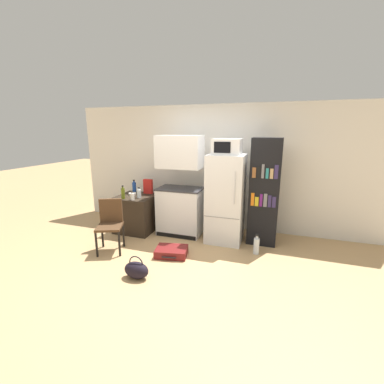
{
  "coord_description": "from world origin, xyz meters",
  "views": [
    {
      "loc": [
        1.31,
        -3.17,
        2.02
      ],
      "look_at": [
        -0.03,
        0.85,
        0.99
      ],
      "focal_mm": 24.0,
      "sensor_mm": 36.0,
      "label": 1
    }
  ],
  "objects_px": {
    "refrigerator": "(226,199)",
    "bookshelf": "(264,192)",
    "bowl": "(132,194)",
    "water_bottle_front": "(256,246)",
    "microwave": "(227,147)",
    "handbag": "(136,270)",
    "cereal_box": "(148,186)",
    "bottle_olive_oil": "(123,193)",
    "bottle_milk_white": "(132,196)",
    "kitchen_hutch": "(180,191)",
    "side_table": "(137,213)",
    "suitcase_large_flat": "(172,252)",
    "bottle_blue_soda": "(134,187)",
    "bottle_clear_short": "(139,193)",
    "chair": "(110,221)"
  },
  "relations": [
    {
      "from": "refrigerator",
      "to": "cereal_box",
      "type": "distance_m",
      "value": 1.69
    },
    {
      "from": "bottle_clear_short",
      "to": "bottle_blue_soda",
      "type": "relative_size",
      "value": 0.79
    },
    {
      "from": "microwave",
      "to": "cereal_box",
      "type": "xyz_separation_m",
      "value": [
        -1.67,
        0.2,
        -0.86
      ]
    },
    {
      "from": "refrigerator",
      "to": "bookshelf",
      "type": "bearing_deg",
      "value": 10.35
    },
    {
      "from": "bookshelf",
      "to": "bottle_milk_white",
      "type": "relative_size",
      "value": 11.57
    },
    {
      "from": "bookshelf",
      "to": "cereal_box",
      "type": "distance_m",
      "value": 2.34
    },
    {
      "from": "cereal_box",
      "to": "bottle_olive_oil",
      "type": "bearing_deg",
      "value": -115.44
    },
    {
      "from": "side_table",
      "to": "cereal_box",
      "type": "distance_m",
      "value": 0.59
    },
    {
      "from": "side_table",
      "to": "kitchen_hutch",
      "type": "xyz_separation_m",
      "value": [
        0.91,
        0.11,
        0.51
      ]
    },
    {
      "from": "kitchen_hutch",
      "to": "bowl",
      "type": "bearing_deg",
      "value": -176.57
    },
    {
      "from": "microwave",
      "to": "bottle_blue_soda",
      "type": "relative_size",
      "value": 1.85
    },
    {
      "from": "bowl",
      "to": "water_bottle_front",
      "type": "bearing_deg",
      "value": -8.26
    },
    {
      "from": "handbag",
      "to": "cereal_box",
      "type": "bearing_deg",
      "value": 112.46
    },
    {
      "from": "side_table",
      "to": "bottle_blue_soda",
      "type": "distance_m",
      "value": 0.6
    },
    {
      "from": "cereal_box",
      "to": "side_table",
      "type": "bearing_deg",
      "value": -117.69
    },
    {
      "from": "bookshelf",
      "to": "handbag",
      "type": "relative_size",
      "value": 5.26
    },
    {
      "from": "side_table",
      "to": "cereal_box",
      "type": "relative_size",
      "value": 2.5
    },
    {
      "from": "kitchen_hutch",
      "to": "bookshelf",
      "type": "relative_size",
      "value": 1.02
    },
    {
      "from": "bowl",
      "to": "water_bottle_front",
      "type": "distance_m",
      "value": 2.64
    },
    {
      "from": "side_table",
      "to": "bowl",
      "type": "relative_size",
      "value": 4.95
    },
    {
      "from": "water_bottle_front",
      "to": "bottle_milk_white",
      "type": "bearing_deg",
      "value": 179.43
    },
    {
      "from": "cereal_box",
      "to": "suitcase_large_flat",
      "type": "bearing_deg",
      "value": -48.23
    },
    {
      "from": "suitcase_large_flat",
      "to": "bookshelf",
      "type": "bearing_deg",
      "value": 25.63
    },
    {
      "from": "bottle_milk_white",
      "to": "cereal_box",
      "type": "relative_size",
      "value": 0.55
    },
    {
      "from": "bottle_olive_oil",
      "to": "bottle_blue_soda",
      "type": "relative_size",
      "value": 1.01
    },
    {
      "from": "refrigerator",
      "to": "bottle_olive_oil",
      "type": "distance_m",
      "value": 1.96
    },
    {
      "from": "bottle_blue_soda",
      "to": "bottle_milk_white",
      "type": "bearing_deg",
      "value": -62.31
    },
    {
      "from": "side_table",
      "to": "handbag",
      "type": "relative_size",
      "value": 2.08
    },
    {
      "from": "bowl",
      "to": "suitcase_large_flat",
      "type": "relative_size",
      "value": 0.27
    },
    {
      "from": "bottle_milk_white",
      "to": "water_bottle_front",
      "type": "height_order",
      "value": "bottle_milk_white"
    },
    {
      "from": "refrigerator",
      "to": "bottle_olive_oil",
      "type": "bearing_deg",
      "value": -170.05
    },
    {
      "from": "water_bottle_front",
      "to": "bowl",
      "type": "bearing_deg",
      "value": 171.74
    },
    {
      "from": "side_table",
      "to": "bottle_olive_oil",
      "type": "relative_size",
      "value": 2.86
    },
    {
      "from": "bottle_clear_short",
      "to": "suitcase_large_flat",
      "type": "xyz_separation_m",
      "value": [
        0.98,
        -0.72,
        -0.75
      ]
    },
    {
      "from": "bottle_milk_white",
      "to": "suitcase_large_flat",
      "type": "relative_size",
      "value": 0.29
    },
    {
      "from": "refrigerator",
      "to": "bookshelf",
      "type": "distance_m",
      "value": 0.69
    },
    {
      "from": "bottle_clear_short",
      "to": "bottle_milk_white",
      "type": "distance_m",
      "value": 0.19
    },
    {
      "from": "microwave",
      "to": "handbag",
      "type": "xyz_separation_m",
      "value": [
        -0.91,
        -1.66,
        -1.61
      ]
    },
    {
      "from": "chair",
      "to": "bottle_clear_short",
      "type": "bearing_deg",
      "value": 61.06
    },
    {
      "from": "side_table",
      "to": "bottle_blue_soda",
      "type": "bearing_deg",
      "value": 125.6
    },
    {
      "from": "microwave",
      "to": "bottle_olive_oil",
      "type": "relative_size",
      "value": 1.83
    },
    {
      "from": "water_bottle_front",
      "to": "chair",
      "type": "bearing_deg",
      "value": -165.58
    },
    {
      "from": "kitchen_hutch",
      "to": "cereal_box",
      "type": "bearing_deg",
      "value": 168.77
    },
    {
      "from": "kitchen_hutch",
      "to": "bowl",
      "type": "xyz_separation_m",
      "value": [
        -1.02,
        -0.06,
        -0.13
      ]
    },
    {
      "from": "side_table",
      "to": "refrigerator",
      "type": "height_order",
      "value": "refrigerator"
    },
    {
      "from": "side_table",
      "to": "bookshelf",
      "type": "bearing_deg",
      "value": 4.28
    },
    {
      "from": "kitchen_hutch",
      "to": "bottle_olive_oil",
      "type": "xyz_separation_m",
      "value": [
        -1.03,
        -0.39,
        -0.04
      ]
    },
    {
      "from": "kitchen_hutch",
      "to": "chair",
      "type": "relative_size",
      "value": 2.19
    },
    {
      "from": "refrigerator",
      "to": "water_bottle_front",
      "type": "xyz_separation_m",
      "value": [
        0.62,
        -0.38,
        -0.66
      ]
    },
    {
      "from": "bowl",
      "to": "water_bottle_front",
      "type": "relative_size",
      "value": 0.43
    }
  ]
}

